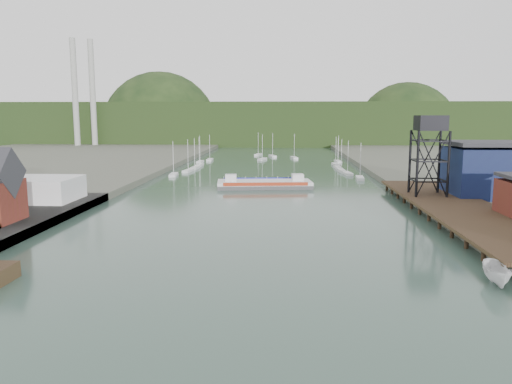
# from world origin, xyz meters

# --- Properties ---
(ground) EXTENTS (600.00, 600.00, 0.00)m
(ground) POSITION_xyz_m (0.00, 0.00, 0.00)
(ground) COLOR #314D41
(ground) RESTS_ON ground
(east_pier) EXTENTS (14.00, 70.00, 2.45)m
(east_pier) POSITION_xyz_m (37.00, 45.00, 1.90)
(east_pier) COLOR black
(east_pier) RESTS_ON ground
(white_shed) EXTENTS (18.00, 12.00, 4.50)m
(white_shed) POSITION_xyz_m (-44.00, 50.00, 3.85)
(white_shed) COLOR silver
(white_shed) RESTS_ON west_quay
(lift_tower) EXTENTS (6.50, 6.50, 16.00)m
(lift_tower) POSITION_xyz_m (35.00, 58.00, 15.65)
(lift_tower) COLOR black
(lift_tower) RESTS_ON east_pier
(blue_shed) EXTENTS (20.50, 14.50, 11.30)m
(blue_shed) POSITION_xyz_m (50.00, 60.00, 7.06)
(blue_shed) COLOR #0B0B33
(blue_shed) RESTS_ON east_land
(marina_sailboats) EXTENTS (57.71, 92.65, 0.90)m
(marina_sailboats) POSITION_xyz_m (0.08, 138.46, 0.35)
(marina_sailboats) COLOR silver
(marina_sailboats) RESTS_ON ground
(smokestacks) EXTENTS (11.20, 8.20, 60.00)m
(smokestacks) POSITION_xyz_m (-106.00, 232.50, 30.00)
(smokestacks) COLOR #A4A49F
(smokestacks) RESTS_ON ground
(distant_hills) EXTENTS (500.00, 120.00, 80.00)m
(distant_hills) POSITION_xyz_m (-3.98, 301.35, 10.38)
(distant_hills) COLOR black
(distant_hills) RESTS_ON ground
(chain_ferry) EXTENTS (24.52, 11.93, 3.40)m
(chain_ferry) POSITION_xyz_m (0.86, 81.20, 0.98)
(chain_ferry) COLOR #4A4A4C
(chain_ferry) RESTS_ON ground
(motorboat) EXTENTS (3.16, 6.55, 2.43)m
(motorboat) POSITION_xyz_m (28.84, 8.76, 1.22)
(motorboat) COLOR silver
(motorboat) RESTS_ON ground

